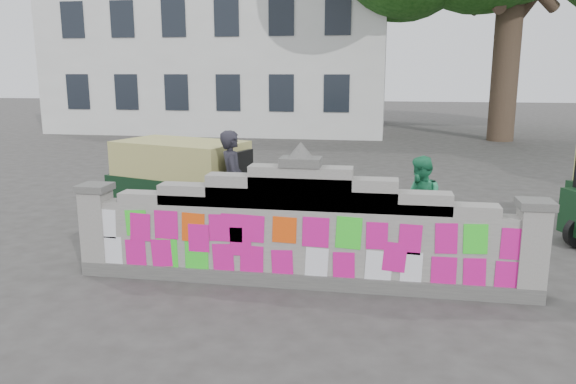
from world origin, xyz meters
name	(u,v)px	position (x,y,z in m)	size (l,w,h in m)	color
ground	(300,284)	(0.00, 0.00, 0.00)	(100.00, 100.00, 0.00)	#383533
parapet_wall	(300,233)	(0.00, -0.01, 0.75)	(6.48, 0.44, 2.01)	#4C4C49
building	(231,50)	(-7.00, 21.98, 4.01)	(16.00, 10.00, 8.90)	silver
cyclist_bike	(233,216)	(-1.41, 1.63, 0.51)	(0.67, 1.94, 1.02)	black
cyclist_rider	(233,196)	(-1.41, 1.63, 0.86)	(0.63, 0.41, 1.72)	#24222B
pedestrian	(420,204)	(1.71, 1.82, 0.79)	(0.77, 0.60, 1.59)	#28935F
rickshaw_left	(185,183)	(-2.60, 2.57, 0.86)	(3.07, 2.09, 1.65)	black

